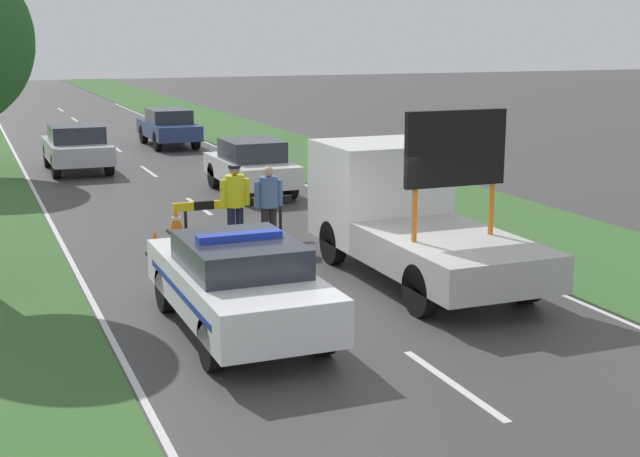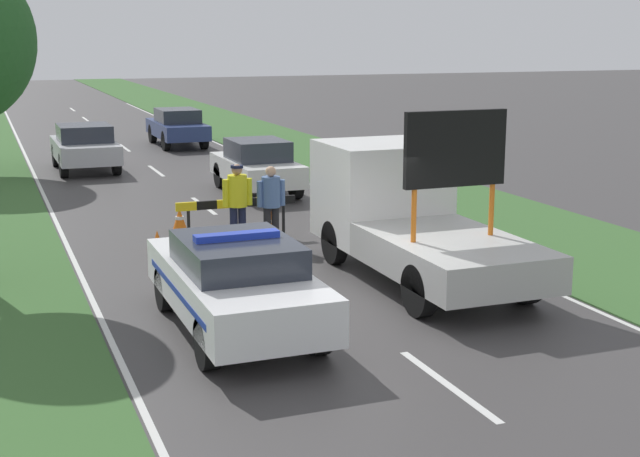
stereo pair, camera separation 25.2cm
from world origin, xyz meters
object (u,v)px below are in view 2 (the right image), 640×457
Objects in this scene: road_barrier at (237,206)px; queued_car_sedan_silver at (85,146)px; traffic_cone_near_police at (157,243)px; queued_car_hatch_blue at (177,126)px; traffic_cone_behind_barrier at (271,223)px; police_car at (236,282)px; police_officer at (238,198)px; pedestrian_civilian at (271,200)px; traffic_cone_centre_front at (167,255)px; queued_car_van_white at (257,166)px; work_truck at (405,213)px; traffic_cone_near_truck at (180,220)px.

road_barrier is 0.64× the size of queued_car_sedan_silver.
traffic_cone_near_police is 18.47m from queued_car_hatch_blue.
traffic_cone_near_police is at bearing -160.65° from traffic_cone_behind_barrier.
police_officer reaches higher than police_car.
pedestrian_civilian is 3.46× the size of traffic_cone_near_police.
police_officer is 3.46× the size of traffic_cone_centre_front.
traffic_cone_centre_front is 8.41m from queued_car_van_white.
police_car is 9.23× the size of traffic_cone_near_police.
road_barrier reaches higher than traffic_cone_centre_front.
police_car is 8.96× the size of traffic_cone_centre_front.
queued_car_hatch_blue is at bearing 88.82° from road_barrier.
queued_car_van_white is 11.76m from queued_car_hatch_blue.
police_officer is 1.91m from traffic_cone_near_police.
traffic_cone_behind_barrier is 5.39m from queued_car_van_white.
work_truck is 4.41m from traffic_cone_behind_barrier.
traffic_cone_near_truck is at bearing -55.39° from work_truck.
traffic_cone_near_police is at bearing -114.42° from traffic_cone_near_truck.
pedestrian_civilian is at bearing -50.93° from road_barrier.
police_car is at bearing -99.25° from road_barrier.
police_car is 6.82m from traffic_cone_behind_barrier.
road_barrier is (1.70, 5.92, -0.01)m from police_car.
police_car is 4.53m from work_truck.
pedestrian_civilian is 0.39× the size of queued_car_hatch_blue.
queued_car_van_white reaches higher than traffic_cone_near_police.
road_barrier is 2.05m from traffic_cone_near_police.
work_truck is at bearing -37.01° from traffic_cone_near_police.
traffic_cone_near_police is (-1.73, 0.03, -0.82)m from police_officer.
police_car is 1.72× the size of road_barrier.
queued_car_sedan_silver is (-0.20, 17.70, 0.03)m from police_car.
queued_car_hatch_blue is at bearing 77.17° from traffic_cone_centre_front.
traffic_cone_near_police is at bearing 87.98° from traffic_cone_centre_front.
police_car is 6.16m from road_barrier.
work_truck is 1.30× the size of queued_car_hatch_blue.
traffic_cone_behind_barrier is at bearing 84.94° from queued_car_hatch_blue.
queued_car_van_white is 0.96× the size of queued_car_sedan_silver.
queued_car_hatch_blue is (4.35, 19.08, 0.54)m from traffic_cone_centre_front.
pedestrian_civilian is (0.69, -0.18, -0.05)m from police_officer.
queued_car_hatch_blue is (2.42, 17.33, 0.03)m from road_barrier.
queued_car_van_white is (-0.08, 9.32, -0.36)m from work_truck.
queued_car_van_white is (3.17, 4.22, 0.52)m from traffic_cone_near_truck.
police_car reaches higher than road_barrier.
traffic_cone_near_police is 7.43m from queued_car_van_white.
pedestrian_civilian is 0.41× the size of queued_car_sedan_silver.
traffic_cone_near_police is (-1.89, -0.62, -0.52)m from road_barrier.
road_barrier is 0.74m from police_officer.
road_barrier is 11.93m from queued_car_sedan_silver.
police_car is at bearing 79.96° from queued_car_hatch_blue.
traffic_cone_behind_barrier is at bearing 66.09° from police_car.
pedestrian_civilian reaches higher than traffic_cone_near_police.
pedestrian_civilian reaches higher than road_barrier.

